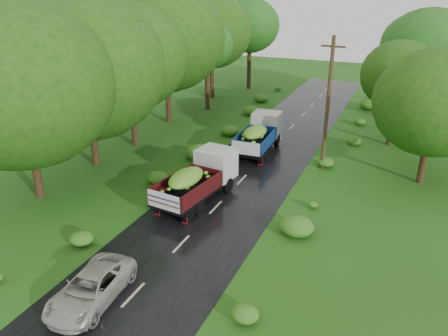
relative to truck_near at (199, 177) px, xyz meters
The scene contains 10 objects.
ground 8.74m from the truck_near, 81.80° to the right, with size 120.00×120.00×0.00m, color #224E10.
road 4.00m from the truck_near, 70.82° to the right, with size 6.50×80.00×0.02m, color black.
road_lines 3.14m from the truck_near, 64.13° to the right, with size 0.12×69.60×0.00m.
truck_near is the anchor object (origin of this frame).
truck_far 8.81m from the truck_near, 86.27° to the left, with size 2.29×5.96×2.47m.
car 9.47m from the truck_near, 90.27° to the right, with size 1.96×4.25×1.18m, color #B2AB9E.
utility_pole 9.67m from the truck_near, 53.41° to the left, with size 1.51×0.29×8.60m.
trees_left 14.33m from the truck_near, 130.96° to the left, with size 5.94×35.35×9.34m.
trees_right 20.60m from the truck_near, 58.43° to the left, with size 5.82×22.52×8.04m.
shrubs 5.70m from the truck_near, 77.31° to the left, with size 11.90×44.00×0.70m.
Camera 1 is at (8.86, -11.44, 11.48)m, focal length 35.00 mm.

